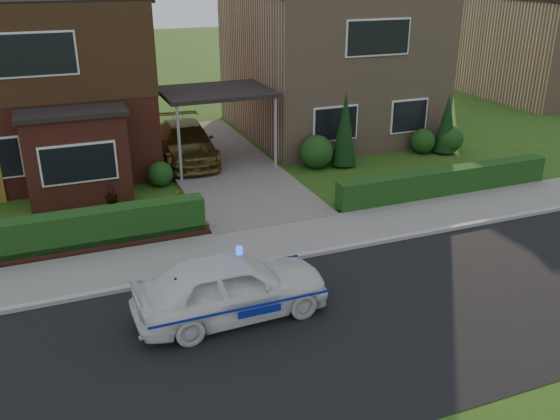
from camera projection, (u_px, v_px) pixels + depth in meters
ground at (367, 320)px, 12.34m from camera, size 120.00×120.00×0.00m
road at (367, 320)px, 12.34m from camera, size 60.00×6.00×0.02m
kerb at (307, 255)px, 14.93m from camera, size 60.00×0.16×0.12m
sidewalk at (291, 239)px, 15.83m from camera, size 60.00×2.00×0.10m
driveway at (219, 163)px, 21.74m from camera, size 3.80×12.00×0.12m
house_left at (33, 57)px, 20.80m from camera, size 7.50×9.53×7.25m
house_right at (328, 45)px, 24.89m from camera, size 7.50×8.06×7.25m
carport_link at (216, 93)px, 20.70m from camera, size 3.80×3.00×2.77m
dwarf_wall at (59, 252)px, 14.83m from camera, size 7.70×0.25×0.36m
hedge_left at (60, 256)px, 15.03m from camera, size 7.50×0.55×0.90m
hedge_right at (443, 196)px, 18.90m from camera, size 7.50×0.55×0.80m
shrub_left_mid at (111, 176)px, 18.69m from camera, size 1.32×1.32×1.32m
shrub_left_near at (160, 174)px, 19.58m from camera, size 0.84×0.84×0.84m
shrub_right_near at (316, 152)px, 21.25m from camera, size 1.20×1.20×1.20m
shrub_right_mid at (423, 141)px, 22.95m from camera, size 0.96×0.96×0.96m
shrub_right_far at (449, 139)px, 23.01m from camera, size 1.08×1.08×1.08m
conifer_a at (345, 131)px, 21.15m from camera, size 0.90×0.90×2.60m
conifer_b at (446, 125)px, 22.73m from camera, size 0.90×0.90×2.20m
neighbour_right at (549, 48)px, 31.87m from camera, size 6.50×7.00×5.20m
police_car at (231, 287)px, 12.22m from camera, size 3.72×4.09×1.54m
driveway_car at (186, 142)px, 21.73m from camera, size 2.23×4.73×1.33m
potted_plant_b at (175, 203)px, 17.29m from camera, size 0.54×0.53×0.76m
potted_plant_c at (111, 193)px, 18.18m from camera, size 0.43×0.43×0.68m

